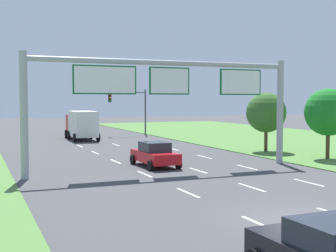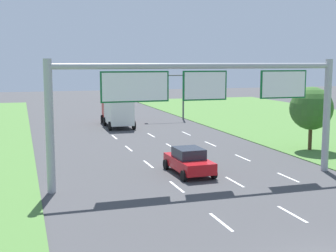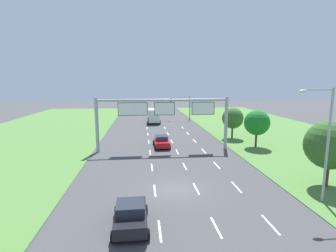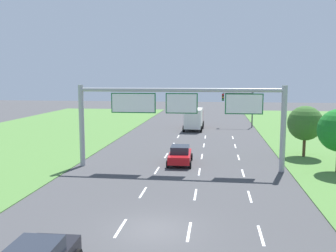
# 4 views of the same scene
# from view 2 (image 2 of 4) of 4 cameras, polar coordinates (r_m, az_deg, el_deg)

# --- Properties ---
(lane_dashes_inner_left) EXTENTS (0.14, 50.40, 0.01)m
(lane_dashes_inner_left) POSITION_cam_2_polar(r_m,az_deg,el_deg) (20.64, 6.48, -11.54)
(lane_dashes_inner_left) COLOR white
(lane_dashes_inner_left) RESTS_ON ground_plane
(lane_dashes_inner_right) EXTENTS (0.14, 50.40, 0.01)m
(lane_dashes_inner_right) POSITION_cam_2_polar(r_m,az_deg,el_deg) (22.23, 14.89, -10.33)
(lane_dashes_inner_right) COLOR white
(lane_dashes_inner_right) RESTS_ON ground_plane
(car_near_red) EXTENTS (2.22, 4.33, 1.60)m
(car_near_red) POSITION_cam_2_polar(r_m,az_deg,el_deg) (28.77, 2.56, -4.28)
(car_near_red) COLOR red
(car_near_red) RESTS_ON ground_plane
(box_truck) EXTENTS (2.82, 7.25, 3.12)m
(box_truck) POSITION_cam_2_polar(r_m,az_deg,el_deg) (49.86, -6.23, 1.87)
(box_truck) COLOR #B21E19
(box_truck) RESTS_ON ground_plane
(sign_gantry) EXTENTS (17.24, 0.44, 7.00)m
(sign_gantry) POSITION_cam_2_polar(r_m,az_deg,el_deg) (26.57, 4.22, 3.76)
(sign_gantry) COLOR #9EA0A5
(sign_gantry) RESTS_ON ground_plane
(traffic_light_mast) EXTENTS (4.76, 0.49, 5.60)m
(traffic_light_mast) POSITION_cam_2_polar(r_m,az_deg,el_deg) (54.88, -0.03, 4.74)
(traffic_light_mast) COLOR #47494F
(traffic_light_mast) RESTS_ON ground_plane
(roadside_tree_far) EXTENTS (3.32, 3.32, 4.95)m
(roadside_tree_far) POSITION_cam_2_polar(r_m,az_deg,el_deg) (37.57, 17.07, 2.06)
(roadside_tree_far) COLOR #513823
(roadside_tree_far) RESTS_ON ground_plane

